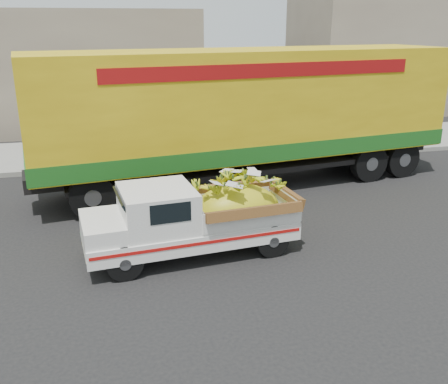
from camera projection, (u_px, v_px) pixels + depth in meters
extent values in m
plane|color=black|center=(269.00, 255.00, 10.10)|extent=(100.00, 100.00, 0.00)
cube|color=gray|center=(204.00, 162.00, 16.59)|extent=(60.00, 0.25, 0.15)
cube|color=gray|center=(193.00, 148.00, 18.53)|extent=(60.00, 4.00, 0.14)
cube|color=gray|center=(427.00, 51.00, 26.92)|extent=(14.00, 6.00, 6.00)
cylinder|color=black|center=(125.00, 263.00, 9.05)|extent=(0.69, 0.27, 0.68)
cylinder|color=black|center=(115.00, 235.00, 10.21)|extent=(0.69, 0.27, 0.68)
cylinder|color=black|center=(272.00, 241.00, 9.97)|extent=(0.69, 0.27, 0.68)
cylinder|color=black|center=(248.00, 218.00, 11.13)|extent=(0.69, 0.27, 0.68)
cube|color=silver|center=(190.00, 231.00, 10.02)|extent=(4.33, 1.97, 0.35)
cube|color=#A50F0C|center=(201.00, 244.00, 9.32)|extent=(4.07, 0.47, 0.06)
cube|color=silver|center=(86.00, 250.00, 9.41)|extent=(0.25, 1.48, 0.12)
cube|color=silver|center=(102.00, 227.00, 9.38)|extent=(0.91, 1.50, 0.32)
cube|color=silver|center=(158.00, 208.00, 9.64)|extent=(1.53, 1.60, 0.80)
cube|color=black|center=(171.00, 213.00, 8.96)|extent=(0.76, 0.09, 0.37)
cube|color=silver|center=(240.00, 206.00, 10.23)|extent=(2.20, 1.73, 0.45)
ellipsoid|color=gold|center=(236.00, 211.00, 10.23)|extent=(1.97, 1.41, 1.14)
cylinder|color=black|center=(401.00, 159.00, 15.12)|extent=(1.14, 0.49, 1.10)
cylinder|color=black|center=(361.00, 145.00, 16.88)|extent=(1.14, 0.49, 1.10)
cylinder|color=black|center=(369.00, 163.00, 14.70)|extent=(1.14, 0.49, 1.10)
cylinder|color=black|center=(331.00, 148.00, 16.46)|extent=(1.14, 0.49, 1.10)
cylinder|color=black|center=(92.00, 196.00, 11.87)|extent=(1.14, 0.49, 1.10)
cylinder|color=black|center=(82.00, 174.00, 13.63)|extent=(1.14, 0.49, 1.10)
cube|color=black|center=(247.00, 159.00, 14.27)|extent=(12.01, 2.85, 0.36)
cube|color=gold|center=(248.00, 103.00, 13.75)|extent=(12.01, 4.29, 2.84)
cube|color=#1A5819|center=(247.00, 144.00, 14.13)|extent=(12.07, 4.32, 0.45)
cube|color=maroon|center=(269.00, 70.00, 12.33)|extent=(8.30, 1.32, 0.35)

